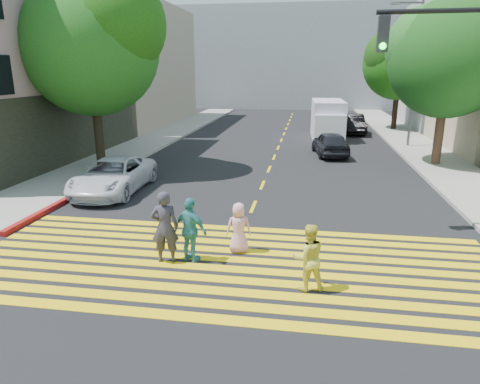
% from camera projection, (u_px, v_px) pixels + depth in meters
% --- Properties ---
extents(ground, '(120.00, 120.00, 0.00)m').
position_uv_depth(ground, '(219.00, 289.00, 9.55)').
color(ground, black).
extents(sidewalk_left, '(3.00, 40.00, 0.15)m').
position_uv_depth(sidewalk_left, '(168.00, 134.00, 31.69)').
color(sidewalk_left, gray).
rests_on(sidewalk_left, ground).
extents(sidewalk_right, '(3.00, 60.00, 0.15)m').
position_uv_depth(sidewalk_right, '(436.00, 161.00, 22.46)').
color(sidewalk_right, gray).
rests_on(sidewalk_right, ground).
extents(curb_red, '(0.20, 8.00, 0.16)m').
position_uv_depth(curb_red, '(74.00, 196.00, 16.27)').
color(curb_red, maroon).
rests_on(curb_red, ground).
extents(crosswalk, '(13.40, 5.30, 0.01)m').
position_uv_depth(crosswalk, '(229.00, 264.00, 10.75)').
color(crosswalk, yellow).
rests_on(crosswalk, ground).
extents(lane_line, '(0.12, 34.40, 0.01)m').
position_uv_depth(lane_line, '(283.00, 137.00, 30.89)').
color(lane_line, yellow).
rests_on(lane_line, ground).
extents(building_left_tan, '(12.00, 16.00, 10.00)m').
position_uv_depth(building_left_tan, '(104.00, 66.00, 37.16)').
color(building_left_tan, tan).
rests_on(building_left_tan, ground).
extents(building_right_grey, '(10.00, 10.00, 10.00)m').
position_uv_depth(building_right_grey, '(477.00, 65.00, 34.34)').
color(building_right_grey, gray).
rests_on(building_right_grey, ground).
extents(backdrop_block, '(30.00, 8.00, 12.00)m').
position_uv_depth(backdrop_block, '(297.00, 58.00, 53.42)').
color(backdrop_block, gray).
rests_on(backdrop_block, ground).
extents(tree_left, '(8.27, 8.01, 8.91)m').
position_uv_depth(tree_left, '(92.00, 39.00, 19.25)').
color(tree_left, black).
rests_on(tree_left, ground).
extents(tree_right_near, '(7.55, 7.33, 8.10)m').
position_uv_depth(tree_right_near, '(451.00, 52.00, 20.08)').
color(tree_right_near, '#352C1C').
rests_on(tree_right_near, ground).
extents(tree_right_far, '(7.29, 7.28, 8.07)m').
position_uv_depth(tree_right_far, '(401.00, 59.00, 32.76)').
color(tree_right_far, black).
rests_on(tree_right_far, ground).
extents(pedestrian_man, '(0.75, 0.56, 1.87)m').
position_uv_depth(pedestrian_man, '(165.00, 227.00, 10.65)').
color(pedestrian_man, '#353240').
rests_on(pedestrian_man, ground).
extents(pedestrian_woman, '(0.88, 0.77, 1.54)m').
position_uv_depth(pedestrian_woman, '(308.00, 257.00, 9.33)').
color(pedestrian_woman, '#E3D849').
rests_on(pedestrian_woman, ground).
extents(pedestrian_child, '(0.76, 0.60, 1.37)m').
position_uv_depth(pedestrian_child, '(239.00, 228.00, 11.30)').
color(pedestrian_child, '#E7A1B6').
rests_on(pedestrian_child, ground).
extents(pedestrian_extra, '(1.06, 0.77, 1.67)m').
position_uv_depth(pedestrian_extra, '(191.00, 230.00, 10.73)').
color(pedestrian_extra, teal).
rests_on(pedestrian_extra, ground).
extents(white_sedan, '(2.35, 4.86, 1.33)m').
position_uv_depth(white_sedan, '(113.00, 176.00, 16.90)').
color(white_sedan, silver).
rests_on(white_sedan, ground).
extents(dark_car_near, '(2.20, 4.22, 1.37)m').
position_uv_depth(dark_car_near, '(330.00, 143.00, 24.10)').
color(dark_car_near, black).
rests_on(dark_car_near, ground).
extents(silver_car, '(2.09, 4.59, 1.30)m').
position_uv_depth(silver_car, '(328.00, 119.00, 36.04)').
color(silver_car, '#A2A5BC').
rests_on(silver_car, ground).
extents(dark_car_parked, '(1.72, 4.46, 1.45)m').
position_uv_depth(dark_car_parked, '(353.00, 124.00, 32.33)').
color(dark_car_parked, black).
rests_on(dark_car_parked, ground).
extents(white_van, '(2.28, 5.62, 2.62)m').
position_uv_depth(white_van, '(328.00, 121.00, 29.89)').
color(white_van, silver).
rests_on(white_van, ground).
extents(street_lamp, '(1.93, 0.51, 8.56)m').
position_uv_depth(street_lamp, '(413.00, 66.00, 25.30)').
color(street_lamp, '#50535A').
rests_on(street_lamp, ground).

